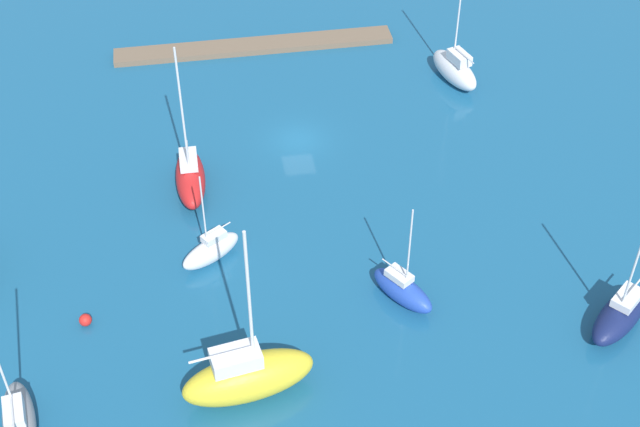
% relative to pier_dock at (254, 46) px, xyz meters
% --- Properties ---
extents(water, '(160.00, 160.00, 0.00)m').
position_rel_pier_dock_xyz_m(water, '(-1.92, 14.25, -0.26)').
color(water, '#19567F').
rests_on(water, ground).
extents(pier_dock, '(25.12, 2.43, 0.52)m').
position_rel_pier_dock_xyz_m(pier_dock, '(0.00, 0.00, 0.00)').
color(pier_dock, brown).
rests_on(pier_dock, ground).
extents(sailboat_white_inner_mooring, '(3.70, 6.37, 11.77)m').
position_rel_pier_dock_xyz_m(sailboat_white_inner_mooring, '(-16.37, 8.13, 1.01)').
color(sailboat_white_inner_mooring, white).
rests_on(sailboat_white_inner_mooring, water).
extents(sailboat_blue_by_breakwater, '(4.12, 4.98, 7.96)m').
position_rel_pier_dock_xyz_m(sailboat_blue_by_breakwater, '(-6.08, 32.32, 0.67)').
color(sailboat_blue_by_breakwater, '#2347B2').
rests_on(sailboat_blue_by_breakwater, water).
extents(sailboat_gray_mid_basin, '(2.66, 5.83, 10.69)m').
position_rel_pier_dock_xyz_m(sailboat_gray_mid_basin, '(17.49, 38.82, 0.88)').
color(sailboat_gray_mid_basin, gray).
rests_on(sailboat_gray_mid_basin, water).
extents(sailboat_navy_center_basin, '(6.04, 5.59, 9.52)m').
position_rel_pier_dock_xyz_m(sailboat_navy_center_basin, '(-19.05, 36.70, 0.77)').
color(sailboat_navy_center_basin, '#141E4C').
rests_on(sailboat_navy_center_basin, water).
extents(sailboat_red_near_pier, '(2.18, 6.71, 12.35)m').
position_rel_pier_dock_xyz_m(sailboat_red_near_pier, '(6.78, 18.88, 0.90)').
color(sailboat_red_near_pier, red).
rests_on(sailboat_red_near_pier, water).
extents(sailboat_yellow_off_beacon, '(8.20, 4.00, 12.89)m').
position_rel_pier_dock_xyz_m(sailboat_yellow_off_beacon, '(4.53, 38.18, 1.37)').
color(sailboat_yellow_off_beacon, yellow).
rests_on(sailboat_yellow_off_beacon, water).
extents(sailboat_white_along_channel, '(4.61, 3.68, 7.46)m').
position_rel_pier_dock_xyz_m(sailboat_white_along_channel, '(5.85, 26.65, 0.69)').
color(sailboat_white_along_channel, white).
rests_on(sailboat_white_along_channel, water).
extents(mooring_buoy_red, '(0.81, 0.81, 0.81)m').
position_rel_pier_dock_xyz_m(mooring_buoy_red, '(14.16, 31.16, 0.14)').
color(mooring_buoy_red, red).
rests_on(mooring_buoy_red, water).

